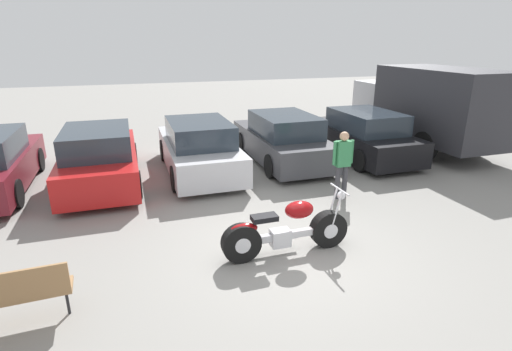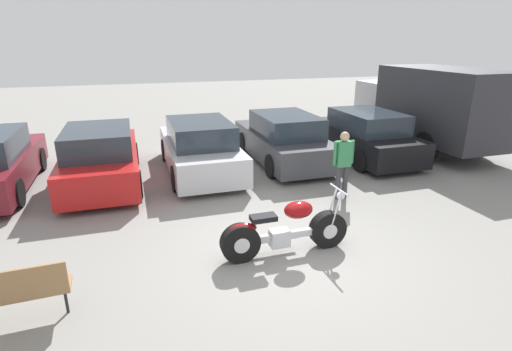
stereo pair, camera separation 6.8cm
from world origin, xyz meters
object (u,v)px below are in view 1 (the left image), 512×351
(parked_car_red, at_px, (100,158))
(parked_car_black, at_px, (362,135))
(parked_car_dark_grey, at_px, (282,140))
(delivery_truck, at_px, (428,105))
(parked_car_silver, at_px, (199,148))
(motorcycle, at_px, (286,231))
(park_bench, at_px, (2,294))
(person_standing, at_px, (343,160))

(parked_car_red, xyz_separation_m, parked_car_black, (7.79, 0.09, 0.00))
(parked_car_dark_grey, relative_size, parked_car_black, 1.00)
(parked_car_black, bearing_deg, delivery_truck, 6.17)
(parked_car_red, relative_size, parked_car_black, 1.00)
(parked_car_silver, bearing_deg, parked_car_black, -0.57)
(motorcycle, height_order, parked_car_dark_grey, parked_car_dark_grey)
(parked_car_dark_grey, height_order, park_bench, parked_car_dark_grey)
(delivery_truck, distance_m, person_standing, 5.99)
(motorcycle, bearing_deg, parked_car_black, 47.10)
(parked_car_red, relative_size, person_standing, 2.80)
(park_bench, relative_size, person_standing, 1.01)
(person_standing, bearing_deg, motorcycle, -137.88)
(parked_car_red, bearing_deg, person_standing, -27.68)
(parked_car_dark_grey, distance_m, park_bench, 8.55)
(parked_car_silver, distance_m, park_bench, 6.73)
(motorcycle, relative_size, parked_car_dark_grey, 0.52)
(parked_car_dark_grey, relative_size, delivery_truck, 0.77)
(parked_car_silver, xyz_separation_m, parked_car_black, (5.20, -0.05, 0.00))
(motorcycle, distance_m, delivery_truck, 9.00)
(motorcycle, distance_m, park_bench, 4.21)
(motorcycle, relative_size, parked_car_red, 0.52)
(parked_car_black, xyz_separation_m, delivery_truck, (2.65, 0.29, 0.81))
(parked_car_dark_grey, bearing_deg, person_standing, -85.95)
(parked_car_dark_grey, xyz_separation_m, person_standing, (0.23, -3.22, 0.25))
(motorcycle, bearing_deg, person_standing, 42.12)
(parked_car_silver, xyz_separation_m, parked_car_dark_grey, (2.60, 0.23, 0.00))
(delivery_truck, xyz_separation_m, park_bench, (-11.39, -5.95, -0.96))
(motorcycle, xyz_separation_m, person_standing, (2.22, 2.01, 0.51))
(motorcycle, distance_m, parked_car_red, 5.82)
(park_bench, bearing_deg, parked_car_black, 32.97)
(parked_car_silver, relative_size, person_standing, 2.80)
(parked_car_red, distance_m, person_standing, 6.13)
(parked_car_silver, height_order, delivery_truck, delivery_truck)
(parked_car_dark_grey, bearing_deg, park_bench, -135.90)
(park_bench, bearing_deg, parked_car_dark_grey, 44.10)
(parked_car_dark_grey, height_order, person_standing, person_standing)
(park_bench, bearing_deg, person_standing, 23.25)
(parked_car_silver, relative_size, parked_car_dark_grey, 1.00)
(parked_car_red, distance_m, park_bench, 5.66)
(motorcycle, relative_size, person_standing, 1.44)
(parked_car_red, height_order, park_bench, parked_car_red)
(parked_car_red, distance_m, parked_car_dark_grey, 5.21)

